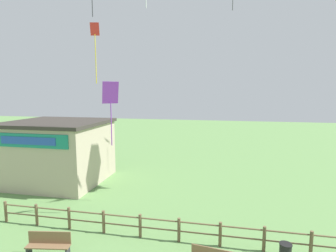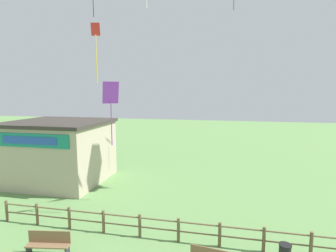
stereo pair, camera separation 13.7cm
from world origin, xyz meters
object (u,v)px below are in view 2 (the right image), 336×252
at_px(seaside_building, 59,151).
at_px(kite_purple_streamer, 111,100).
at_px(kite_red_diamond, 96,44).
at_px(park_bench_by_building, 49,243).

xyz_separation_m(seaside_building, kite_purple_streamer, (6.29, -4.38, 4.01)).
bearing_deg(seaside_building, kite_red_diamond, -27.67).
bearing_deg(kite_red_diamond, park_bench_by_building, -84.11).
xyz_separation_m(seaside_building, park_bench_by_building, (5.14, -8.35, -1.81)).
distance_m(kite_red_diamond, kite_purple_streamer, 4.24).
distance_m(seaside_building, kite_purple_streamer, 8.65).
relative_size(park_bench_by_building, kite_red_diamond, 0.52).
xyz_separation_m(park_bench_by_building, kite_purple_streamer, (1.16, 3.97, 5.83)).
relative_size(seaside_building, kite_red_diamond, 1.94).
bearing_deg(kite_red_diamond, kite_purple_streamer, -48.51).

